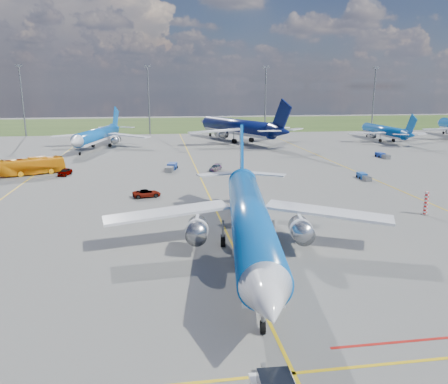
{
  "coord_description": "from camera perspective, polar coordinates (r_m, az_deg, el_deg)",
  "views": [
    {
      "loc": [
        -7.12,
        -40.84,
        15.87
      ],
      "look_at": [
        0.12,
        7.56,
        4.0
      ],
      "focal_mm": 35.0,
      "sensor_mm": 36.0,
      "label": 1
    }
  ],
  "objects": [
    {
      "name": "ground",
      "position": [
        44.39,
        1.3,
        -7.32
      ],
      "size": [
        400.0,
        400.0,
        0.0
      ],
      "primitive_type": "plane",
      "color": "#565653",
      "rests_on": "ground"
    },
    {
      "name": "grass_strip",
      "position": [
        191.63,
        -6.42,
        8.8
      ],
      "size": [
        400.0,
        80.0,
        0.01
      ],
      "primitive_type": "cube",
      "color": "#2D4719",
      "rests_on": "ground"
    },
    {
      "name": "taxiway_lines",
      "position": [
        70.73,
        -2.37,
        0.66
      ],
      "size": [
        60.25,
        160.0,
        0.02
      ],
      "color": "gold",
      "rests_on": "ground"
    },
    {
      "name": "floodlight_masts",
      "position": [
        151.84,
        -2.08,
        12.38
      ],
      "size": [
        202.2,
        0.5,
        22.7
      ],
      "color": "slate",
      "rests_on": "ground"
    },
    {
      "name": "warning_post",
      "position": [
        60.73,
        24.87,
        -1.34
      ],
      "size": [
        0.5,
        0.5,
        3.0
      ],
      "primitive_type": "cylinder",
      "color": "red",
      "rests_on": "ground"
    },
    {
      "name": "bg_jet_nnw",
      "position": [
        120.35,
        -16.09,
        5.53
      ],
      "size": [
        35.94,
        42.75,
        9.82
      ],
      "primitive_type": null,
      "rotation": [
        0.0,
        0.0,
        -0.22
      ],
      "color": "#0C55AD",
      "rests_on": "ground"
    },
    {
      "name": "bg_jet_n",
      "position": [
        129.74,
        1.7,
        6.61
      ],
      "size": [
        52.16,
        58.21,
        12.52
      ],
      "primitive_type": null,
      "rotation": [
        0.0,
        0.0,
        3.54
      ],
      "color": "#081143",
      "rests_on": "ground"
    },
    {
      "name": "bg_jet_ne",
      "position": [
        139.4,
        20.07,
        6.28
      ],
      "size": [
        25.64,
        33.36,
        8.63
      ],
      "primitive_type": null,
      "rotation": [
        0.0,
        0.0,
        3.13
      ],
      "color": "#0C55AD",
      "rests_on": "ground"
    },
    {
      "name": "main_airliner",
      "position": [
        42.59,
        3.33,
        -8.27
      ],
      "size": [
        36.6,
        44.88,
        10.71
      ],
      "primitive_type": null,
      "rotation": [
        0.0,
        0.0,
        -0.14
      ],
      "color": "#0C55AD",
      "rests_on": "ground"
    },
    {
      "name": "apron_bus",
      "position": [
        87.84,
        -23.79,
        3.12
      ],
      "size": [
        11.57,
        7.12,
        3.2
      ],
      "primitive_type": "imported",
      "rotation": [
        0.0,
        0.0,
        1.99
      ],
      "color": "orange",
      "rests_on": "ground"
    },
    {
      "name": "service_car_a",
      "position": [
        84.92,
        -20.06,
        2.48
      ],
      "size": [
        2.35,
        4.09,
        1.31
      ],
      "primitive_type": "imported",
      "rotation": [
        0.0,
        0.0,
        -0.22
      ],
      "color": "#999999",
      "rests_on": "ground"
    },
    {
      "name": "service_car_b",
      "position": [
        65.08,
        -10.06,
        -0.17
      ],
      "size": [
        4.43,
        2.74,
        1.14
      ],
      "primitive_type": "imported",
      "rotation": [
        0.0,
        0.0,
        1.79
      ],
      "color": "#999999",
      "rests_on": "ground"
    },
    {
      "name": "service_car_c",
      "position": [
        84.57,
        -1.12,
        3.21
      ],
      "size": [
        3.14,
        4.26,
        1.15
      ],
      "primitive_type": "imported",
      "rotation": [
        0.0,
        0.0,
        -0.44
      ],
      "color": "#999999",
      "rests_on": "ground"
    },
    {
      "name": "baggage_tug_w",
      "position": [
        80.45,
        17.77,
        1.93
      ],
      "size": [
        1.41,
        4.34,
        0.96
      ],
      "rotation": [
        0.0,
        0.0,
        -0.07
      ],
      "color": "#1B4FA5",
      "rests_on": "ground"
    },
    {
      "name": "baggage_tug_c",
      "position": [
        85.57,
        -6.9,
        3.24
      ],
      "size": [
        2.61,
        5.59,
        1.21
      ],
      "rotation": [
        0.0,
        0.0,
        -0.23
      ],
      "color": "navy",
      "rests_on": "ground"
    },
    {
      "name": "baggage_tug_e",
      "position": [
        106.22,
        19.96,
        4.49
      ],
      "size": [
        1.5,
        4.68,
        1.04
      ],
      "rotation": [
        0.0,
        0.0,
        0.06
      ],
      "color": "#193A9B",
      "rests_on": "ground"
    }
  ]
}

